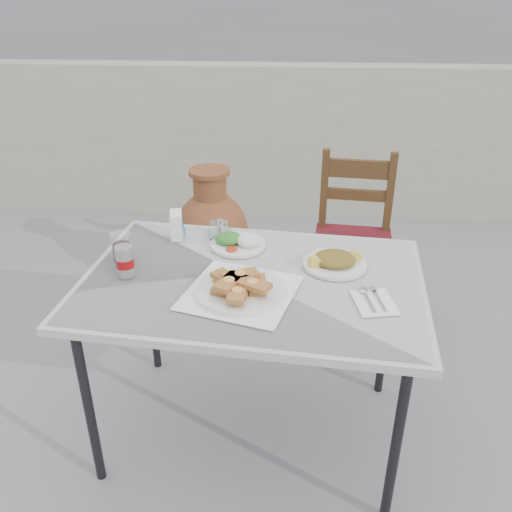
# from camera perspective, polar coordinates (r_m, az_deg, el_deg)

# --- Properties ---
(ground) EXTENTS (80.00, 80.00, 0.00)m
(ground) POSITION_cam_1_polar(r_m,az_deg,el_deg) (2.60, -2.58, -17.10)
(ground) COLOR slate
(ground) RESTS_ON ground
(cafe_table) EXTENTS (1.39, 1.01, 0.79)m
(cafe_table) POSITION_cam_1_polar(r_m,az_deg,el_deg) (2.11, -0.40, -3.59)
(cafe_table) COLOR black
(cafe_table) RESTS_ON ground
(pide_plate) EXTENTS (0.47, 0.47, 0.08)m
(pide_plate) POSITION_cam_1_polar(r_m,az_deg,el_deg) (1.97, -1.66, -3.02)
(pide_plate) COLOR white
(pide_plate) RESTS_ON cafe_table
(salad_rice_plate) EXTENTS (0.23, 0.23, 0.06)m
(salad_rice_plate) POSITION_cam_1_polar(r_m,az_deg,el_deg) (2.31, -1.96, 1.53)
(salad_rice_plate) COLOR white
(salad_rice_plate) RESTS_ON cafe_table
(salad_chopped_plate) EXTENTS (0.26, 0.26, 0.05)m
(salad_chopped_plate) POSITION_cam_1_polar(r_m,az_deg,el_deg) (2.18, 8.30, -0.50)
(salad_chopped_plate) COLOR white
(salad_chopped_plate) RESTS_ON cafe_table
(soda_can) EXTENTS (0.07, 0.07, 0.12)m
(soda_can) POSITION_cam_1_polar(r_m,az_deg,el_deg) (2.13, -13.64, -0.53)
(soda_can) COLOR silver
(soda_can) RESTS_ON cafe_table
(cola_glass) EXTENTS (0.08, 0.08, 0.12)m
(cola_glass) POSITION_cam_1_polar(r_m,az_deg,el_deg) (2.25, -13.95, 0.82)
(cola_glass) COLOR white
(cola_glass) RESTS_ON cafe_table
(napkin_holder) EXTENTS (0.07, 0.11, 0.12)m
(napkin_holder) POSITION_cam_1_polar(r_m,az_deg,el_deg) (2.39, -8.37, 3.24)
(napkin_holder) COLOR white
(napkin_holder) RESTS_ON cafe_table
(condiment_caddy) EXTENTS (0.12, 0.10, 0.07)m
(condiment_caddy) POSITION_cam_1_polar(r_m,az_deg,el_deg) (2.41, -3.85, 2.76)
(condiment_caddy) COLOR silver
(condiment_caddy) RESTS_ON cafe_table
(cutlery_napkin) EXTENTS (0.17, 0.20, 0.01)m
(cutlery_napkin) POSITION_cam_1_polar(r_m,az_deg,el_deg) (1.98, 12.18, -4.55)
(cutlery_napkin) COLOR white
(cutlery_napkin) RESTS_ON cafe_table
(chair) EXTENTS (0.47, 0.47, 0.97)m
(chair) POSITION_cam_1_polar(r_m,az_deg,el_deg) (3.09, 10.17, 1.75)
(chair) COLOR #3A220F
(chair) RESTS_ON ground
(terracotta_urn) EXTENTS (0.47, 0.47, 0.81)m
(terracotta_urn) POSITION_cam_1_polar(r_m,az_deg,el_deg) (3.35, -4.66, 1.99)
(terracotta_urn) COLOR brown
(terracotta_urn) RESTS_ON ground
(back_wall) EXTENTS (6.00, 0.25, 1.20)m
(back_wall) POSITION_cam_1_polar(r_m,az_deg,el_deg) (4.51, 0.73, 11.97)
(back_wall) COLOR #A59E89
(back_wall) RESTS_ON ground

